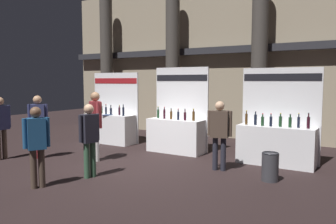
% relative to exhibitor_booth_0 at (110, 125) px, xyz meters
% --- Properties ---
extents(ground_plane, '(27.45, 27.45, 0.00)m').
position_rel_exhibitor_booth_0_xyz_m(ground_plane, '(2.64, -2.19, -0.58)').
color(ground_plane, black).
extents(hall_colonnade, '(13.72, 1.13, 5.72)m').
position_rel_exhibitor_booth_0_xyz_m(hall_colonnade, '(2.64, 2.91, 2.25)').
color(hall_colonnade, gray).
rests_on(hall_colonnade, ground_plane).
extents(exhibitor_booth_0, '(1.87, 0.72, 2.33)m').
position_rel_exhibitor_booth_0_xyz_m(exhibitor_booth_0, '(0.00, 0.00, 0.00)').
color(exhibitor_booth_0, white).
rests_on(exhibitor_booth_0, ground_plane).
extents(exhibitor_booth_1, '(1.73, 0.66, 2.46)m').
position_rel_exhibitor_booth_0_xyz_m(exhibitor_booth_1, '(2.62, -0.13, 0.02)').
color(exhibitor_booth_1, white).
rests_on(exhibitor_booth_1, ground_plane).
extents(exhibitor_booth_2, '(1.94, 0.66, 2.39)m').
position_rel_exhibitor_booth_0_xyz_m(exhibitor_booth_2, '(5.46, -0.11, 0.01)').
color(exhibitor_booth_2, white).
rests_on(exhibitor_booth_2, ground_plane).
extents(trash_bin, '(0.34, 0.34, 0.60)m').
position_rel_exhibitor_booth_0_xyz_m(trash_bin, '(5.69, -1.57, -0.29)').
color(trash_bin, '#38383D').
rests_on(trash_bin, ground_plane).
extents(visitor_0, '(0.35, 0.44, 1.58)m').
position_rel_exhibitor_booth_0_xyz_m(visitor_0, '(1.99, -4.37, 0.33)').
color(visitor_0, '#47382D').
rests_on(visitor_0, ground_plane).
extents(visitor_2, '(0.56, 0.34, 1.60)m').
position_rel_exhibitor_booth_0_xyz_m(visitor_2, '(4.47, -1.35, 0.38)').
color(visitor_2, '#23232D').
rests_on(visitor_2, ground_plane).
extents(visitor_3, '(0.22, 0.57, 1.64)m').
position_rel_exhibitor_booth_0_xyz_m(visitor_3, '(-0.84, -3.33, 0.39)').
color(visitor_3, '#47382D').
rests_on(visitor_3, ground_plane).
extents(visitor_4, '(0.46, 0.39, 1.78)m').
position_rel_exhibitor_booth_0_xyz_m(visitor_4, '(1.38, -2.14, 0.48)').
color(visitor_4, silver).
rests_on(visitor_4, ground_plane).
extents(visitor_5, '(0.42, 0.42, 1.68)m').
position_rel_exhibitor_booth_0_xyz_m(visitor_5, '(-0.11, -2.74, 0.41)').
color(visitor_5, maroon).
rests_on(visitor_5, ground_plane).
extents(visitor_6, '(0.30, 0.47, 1.58)m').
position_rel_exhibitor_booth_0_xyz_m(visitor_6, '(2.34, -3.33, 0.33)').
color(visitor_6, '#33563D').
rests_on(visitor_6, ground_plane).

